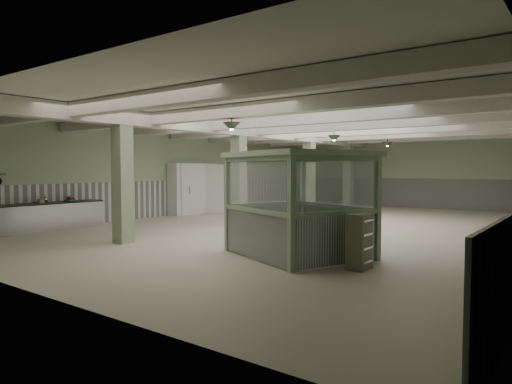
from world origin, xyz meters
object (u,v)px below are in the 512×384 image
Objects in this scene: prep_counter at (32,218)px; guard_booth at (298,184)px; walkin_cooler at (193,188)px; filing_cabinet at (359,242)px.

guard_booth is at bearing 11.25° from prep_counter.
filing_cabinet is at bearing -29.83° from walkin_cooler.
filing_cabinet is (1.75, -0.53, -1.10)m from guard_booth.
walkin_cooler reaches higher than filing_cabinet.
walkin_cooler is 12.24m from filing_cabinet.
prep_counter is 9.02m from guard_booth.
guard_booth is at bearing -32.10° from walkin_cooler.
prep_counter is 4.18× the size of filing_cabinet.
walkin_cooler is at bearing 170.83° from guard_booth.
filing_cabinet is (10.61, -6.08, -0.59)m from walkin_cooler.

